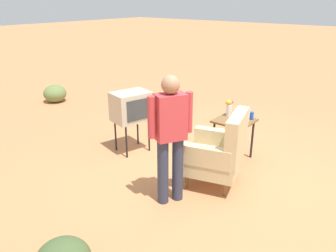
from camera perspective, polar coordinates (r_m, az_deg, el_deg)
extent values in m
plane|color=#C17A4C|center=(5.08, 8.20, -8.16)|extent=(60.00, 60.00, 0.00)
cylinder|color=brown|center=(5.12, 5.17, -6.39)|extent=(0.05, 0.05, 0.22)
cylinder|color=brown|center=(4.68, 3.18, -9.17)|extent=(0.05, 0.05, 0.22)
cylinder|color=brown|center=(5.01, 11.02, -7.36)|extent=(0.05, 0.05, 0.22)
cylinder|color=brown|center=(4.56, 9.61, -10.34)|extent=(0.05, 0.05, 0.22)
cube|color=#CCB784|center=(4.74, 7.36, -6.04)|extent=(0.95, 0.95, 0.20)
cube|color=#CCB784|center=(4.50, 11.54, -1.90)|extent=(0.77, 0.37, 0.64)
cube|color=#CCB784|center=(4.92, 8.48, -2.06)|extent=(0.33, 0.70, 0.26)
cube|color=#CCB784|center=(4.36, 6.38, -5.12)|extent=(0.33, 0.70, 0.26)
cylinder|color=black|center=(5.76, 10.07, -1.15)|extent=(0.04, 0.04, 0.64)
cylinder|color=black|center=(5.40, 7.72, -2.55)|extent=(0.04, 0.04, 0.64)
cylinder|color=black|center=(5.58, 14.06, -2.22)|extent=(0.04, 0.04, 0.64)
cylinder|color=black|center=(5.21, 11.92, -3.76)|extent=(0.04, 0.04, 0.64)
cube|color=brown|center=(5.36, 11.19, 0.88)|extent=(0.56, 0.56, 0.03)
cylinder|color=black|center=(5.47, -7.06, -2.72)|extent=(0.03, 0.03, 0.55)
cylinder|color=black|center=(5.68, -3.23, -1.66)|extent=(0.03, 0.03, 0.55)
cylinder|color=black|center=(5.76, -8.87, -1.56)|extent=(0.03, 0.03, 0.55)
cylinder|color=black|center=(5.96, -5.16, -0.59)|extent=(0.03, 0.03, 0.55)
cube|color=#BCB299|center=(5.54, -6.27, 3.32)|extent=(0.69, 0.57, 0.48)
cube|color=#383D3F|center=(5.35, -5.02, 2.74)|extent=(0.41, 0.11, 0.34)
cylinder|color=#2D3347|center=(4.28, 1.64, -7.28)|extent=(0.14, 0.14, 0.86)
cylinder|color=#2D3347|center=(4.21, -0.87, -7.78)|extent=(0.14, 0.14, 0.86)
cube|color=#BC383D|center=(3.96, 0.42, 1.54)|extent=(0.42, 0.36, 0.56)
cylinder|color=#BC383D|center=(4.04, 3.56, 2.35)|extent=(0.09, 0.09, 0.50)
cylinder|color=#BC383D|center=(3.87, -2.85, 1.47)|extent=(0.09, 0.09, 0.50)
sphere|color=#A37556|center=(3.85, 0.44, 7.03)|extent=(0.22, 0.22, 0.22)
cylinder|color=silver|center=(5.30, 13.33, 1.77)|extent=(0.06, 0.06, 0.20)
cylinder|color=blue|center=(5.42, 13.97, 1.72)|extent=(0.07, 0.07, 0.12)
cylinder|color=silver|center=(5.50, 10.29, 2.61)|extent=(0.09, 0.09, 0.18)
sphere|color=yellow|center=(5.46, 10.38, 4.00)|extent=(0.07, 0.07, 0.07)
sphere|color=#E04C66|center=(5.49, 10.68, 4.07)|extent=(0.07, 0.07, 0.07)
sphere|color=orange|center=(5.44, 10.06, 3.95)|extent=(0.07, 0.07, 0.07)
ellipsoid|color=olive|center=(8.88, -18.60, 5.25)|extent=(0.56, 0.56, 0.43)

